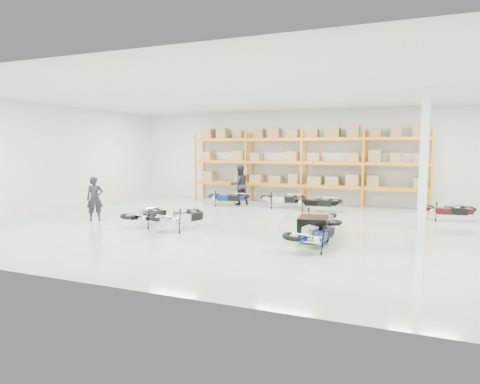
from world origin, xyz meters
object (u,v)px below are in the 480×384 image
at_px(moto_black_far_left, 147,212).
at_px(person_back, 240,185).
at_px(moto_touring_right, 324,216).
at_px(trailer, 313,227).
at_px(moto_back_c, 317,199).
at_px(moto_back_a, 228,195).
at_px(moto_back_d, 448,207).
at_px(moto_blue_centre, 313,230).
at_px(moto_back_b, 283,196).
at_px(moto_silver_left, 181,213).
at_px(person_left, 95,199).

distance_m(moto_black_far_left, person_back, 6.54).
height_order(moto_touring_right, trailer, moto_touring_right).
height_order(trailer, moto_back_c, moto_back_c).
height_order(moto_back_a, person_back, person_back).
bearing_deg(moto_black_far_left, moto_back_d, -147.39).
xyz_separation_m(moto_back_a, moto_back_c, (4.25, -0.23, 0.03)).
distance_m(moto_blue_centre, moto_black_far_left, 6.24).
relative_size(moto_back_a, moto_back_b, 0.97).
bearing_deg(moto_black_far_left, moto_blue_centre, 173.74).
bearing_deg(moto_back_b, moto_blue_centre, -173.60).
relative_size(moto_blue_centre, moto_back_b, 0.99).
bearing_deg(moto_back_c, moto_blue_centre, -170.50).
bearing_deg(moto_back_b, trailer, -172.32).
xyz_separation_m(moto_black_far_left, moto_back_d, (9.77, 5.25, 0.01)).
bearing_deg(moto_silver_left, moto_blue_centre, -174.06).
xyz_separation_m(person_left, person_back, (3.22, 6.30, 0.11)).
xyz_separation_m(moto_black_far_left, moto_back_b, (3.07, 6.13, 0.03)).
height_order(moto_back_d, person_back, person_back).
distance_m(trailer, person_back, 8.47).
height_order(moto_back_a, moto_back_d, moto_back_a).
bearing_deg(moto_back_a, moto_touring_right, -140.83).
relative_size(moto_silver_left, moto_touring_right, 1.13).
relative_size(moto_blue_centre, moto_touring_right, 1.07).
bearing_deg(moto_back_c, moto_silver_left, 147.77).
height_order(moto_black_far_left, moto_touring_right, moto_black_far_left).
distance_m(moto_back_a, moto_back_d, 9.29).
relative_size(moto_silver_left, trailer, 1.05).
bearing_deg(moto_back_d, moto_blue_centre, 144.36).
relative_size(moto_black_far_left, person_left, 1.01).
bearing_deg(moto_touring_right, moto_back_b, 104.04).
bearing_deg(moto_silver_left, person_back, -65.91).
distance_m(moto_blue_centre, moto_back_c, 6.86).
bearing_deg(trailer, moto_blue_centre, -83.90).
relative_size(moto_black_far_left, moto_back_c, 0.92).
height_order(moto_silver_left, person_left, person_left).
bearing_deg(moto_back_c, person_left, 124.78).
height_order(moto_black_far_left, trailer, moto_black_far_left).
relative_size(moto_silver_left, moto_black_far_left, 1.12).
bearing_deg(person_back, moto_back_d, 129.66).
bearing_deg(moto_back_b, person_left, 120.89).
bearing_deg(person_left, moto_silver_left, -51.31).
xyz_separation_m(moto_back_a, person_back, (0.31, 0.69, 0.42)).
height_order(moto_blue_centre, moto_back_d, moto_blue_centre).
height_order(moto_blue_centre, moto_back_c, moto_back_c).
bearing_deg(moto_black_far_left, moto_touring_right, -162.82).
xyz_separation_m(moto_blue_centre, moto_back_d, (3.64, 6.40, -0.02)).
relative_size(moto_back_a, person_back, 0.91).
bearing_deg(moto_black_far_left, person_back, -92.68).
bearing_deg(moto_back_d, moto_touring_right, 129.36).
bearing_deg(moto_silver_left, moto_black_far_left, 13.81).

